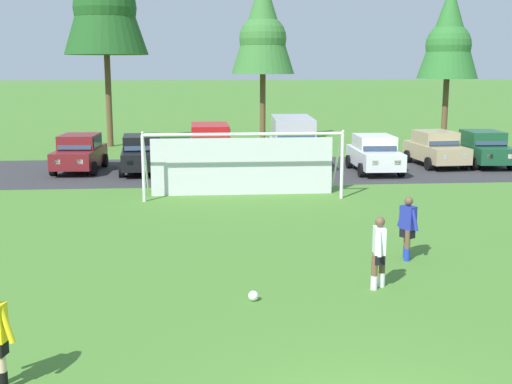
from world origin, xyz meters
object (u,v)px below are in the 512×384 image
soccer_ball (253,296)px  parked_car_slot_center (292,142)px  parked_car_slot_center_right (374,154)px  parked_car_slot_right (436,148)px  player_defender_far (379,253)px  parked_car_slot_left (142,154)px  player_midfield_center (408,228)px  soccer_goal (243,162)px  parked_car_slot_far_left (80,153)px  parked_car_slot_center_left (210,146)px  parked_car_slot_far_right (483,148)px

soccer_ball → parked_car_slot_center: size_ratio=0.04×
parked_car_slot_center_right → parked_car_slot_right: 3.90m
soccer_ball → parked_car_slot_right: parked_car_slot_right is taller
parked_car_slot_center_right → parked_car_slot_right: same height
player_defender_far → parked_car_slot_left: parked_car_slot_left is taller
player_midfield_center → parked_car_slot_left: (-7.95, 14.70, 0.05)m
soccer_ball → player_midfield_center: (4.17, 2.69, 0.71)m
soccer_ball → parked_car_slot_left: size_ratio=0.05×
player_midfield_center → parked_car_slot_center_right: size_ratio=0.39×
soccer_goal → player_defender_far: soccer_goal is taller
parked_car_slot_center → parked_car_slot_right: parked_car_slot_center is taller
soccer_goal → parked_car_slot_center: (2.74, 5.90, 0.05)m
soccer_goal → parked_car_slot_far_left: (-7.24, 6.58, -0.42)m
parked_car_slot_center_left → parked_car_slot_far_left: bearing=179.3°
soccer_ball → parked_car_slot_left: parked_car_slot_left is taller
parked_car_slot_center_left → parked_car_slot_center_right: size_ratio=1.10×
parked_car_slot_right → parked_car_slot_far_right: bearing=-3.4°
parked_car_slot_center_left → parked_car_slot_center: parked_car_slot_center is taller
soccer_goal → parked_car_slot_far_right: 14.02m
parked_car_slot_center_right → parked_car_slot_right: bearing=25.2°
parked_car_slot_left → soccer_ball: bearing=-77.8°
soccer_goal → player_midfield_center: 9.43m
player_defender_far → parked_car_slot_center_left: 17.65m
soccer_goal → player_midfield_center: soccer_goal is taller
player_defender_far → parked_car_slot_far_right: (10.03, 17.41, 0.05)m
soccer_ball → parked_car_slot_center_left: (-0.60, 17.88, 1.00)m
soccer_goal → parked_car_slot_center_left: size_ratio=1.61×
parked_car_slot_left → parked_car_slot_right: (14.30, 0.73, 0.00)m
parked_car_slot_center → player_defender_far: bearing=-91.4°
player_midfield_center → parked_car_slot_center: size_ratio=0.33×
parked_car_slot_center_right → soccer_goal: bearing=-141.9°
soccer_goal → parked_car_slot_center_left: bearing=99.8°
parked_car_slot_far_left → parked_car_slot_center_left: bearing=-0.7°
parked_car_slot_left → parked_car_slot_center_right: 10.81m
player_midfield_center → parked_car_slot_center_left: size_ratio=0.35×
parked_car_slot_far_left → soccer_goal: bearing=-42.3°
parked_car_slot_center_left → soccer_goal: bearing=-80.2°
parked_car_slot_left → parked_car_slot_far_right: bearing=2.0°
player_defender_far → parked_car_slot_left: 18.07m
parked_car_slot_center_left → parked_car_slot_far_right: bearing=0.4°
soccer_goal → parked_car_slot_center_right: (6.48, 5.09, -0.42)m
parked_car_slot_far_left → parked_car_slot_right: size_ratio=0.99×
parked_car_slot_right → parked_car_slot_far_right: same height
parked_car_slot_center → parked_car_slot_center_right: 3.85m
soccer_goal → soccer_ball: bearing=-92.6°
parked_car_slot_left → player_midfield_center: bearing=-61.6°
soccer_ball → parked_car_slot_far_left: bearing=110.5°
parked_car_slot_center → parked_car_slot_far_right: size_ratio=1.15×
parked_car_slot_far_left → parked_car_slot_far_right: bearing=0.1°
player_defender_far → parked_car_slot_left: size_ratio=0.38×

